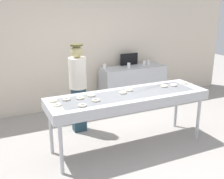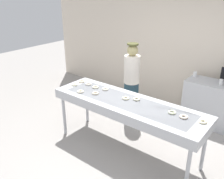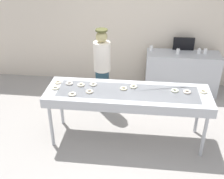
% 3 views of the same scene
% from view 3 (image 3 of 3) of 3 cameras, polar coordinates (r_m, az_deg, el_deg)
% --- Properties ---
extents(ground_plane, '(16.00, 16.00, 0.00)m').
position_cam_3_polar(ground_plane, '(5.02, 2.93, -9.80)').
color(ground_plane, '#9E9993').
extents(back_wall, '(8.00, 0.12, 2.96)m').
position_cam_3_polar(back_wall, '(6.37, 4.64, 13.94)').
color(back_wall, beige).
rests_on(back_wall, ground).
extents(fryer_conveyor, '(2.65, 0.78, 0.94)m').
position_cam_3_polar(fryer_conveyor, '(4.53, 3.20, -1.30)').
color(fryer_conveyor, '#B7BABF').
rests_on(fryer_conveyor, ground).
extents(sugar_donut_0, '(0.15, 0.15, 0.03)m').
position_cam_3_polar(sugar_donut_0, '(4.67, -3.84, 1.07)').
color(sugar_donut_0, '#EFE7CE').
rests_on(sugar_donut_0, fryer_conveyor).
extents(sugar_donut_1, '(0.17, 0.17, 0.03)m').
position_cam_3_polar(sugar_donut_1, '(4.64, -11.49, 0.33)').
color(sugar_donut_1, '#F7F0C8').
rests_on(sugar_donut_1, fryer_conveyor).
extents(sugar_donut_2, '(0.16, 0.16, 0.03)m').
position_cam_3_polar(sugar_donut_2, '(4.60, 4.45, 0.61)').
color(sugar_donut_2, '#EFEBC6').
rests_on(sugar_donut_2, fryer_conveyor).
extents(sugar_donut_3, '(0.13, 0.13, 0.03)m').
position_cam_3_polar(sugar_donut_3, '(4.46, -4.61, -0.40)').
color(sugar_donut_3, '#F7E6C5').
rests_on(sugar_donut_3, fryer_conveyor).
extents(sugar_donut_4, '(0.13, 0.13, 0.03)m').
position_cam_3_polar(sugar_donut_4, '(4.60, 15.08, -0.45)').
color(sugar_donut_4, '#FCE9D0').
rests_on(sugar_donut_4, fryer_conveyor).
extents(sugar_donut_5, '(0.15, 0.15, 0.03)m').
position_cam_3_polar(sugar_donut_5, '(4.67, -6.36, 0.96)').
color(sugar_donut_5, '#F0E6C5').
rests_on(sugar_donut_5, fryer_conveyor).
extents(sugar_donut_6, '(0.14, 0.14, 0.03)m').
position_cam_3_polar(sugar_donut_6, '(4.54, 2.39, 0.23)').
color(sugar_donut_6, '#FCF2C8').
rests_on(sugar_donut_6, fryer_conveyor).
extents(sugar_donut_7, '(0.17, 0.17, 0.03)m').
position_cam_3_polar(sugar_donut_7, '(4.59, 12.69, -0.19)').
color(sugar_donut_7, '#EBF1C8').
rests_on(sugar_donut_7, fryer_conveyor).
extents(sugar_donut_8, '(0.14, 0.14, 0.03)m').
position_cam_3_polar(sugar_donut_8, '(4.42, -8.12, -0.95)').
color(sugar_donut_8, white).
rests_on(sugar_donut_8, fryer_conveyor).
extents(sugar_donut_9, '(0.17, 0.17, 0.03)m').
position_cam_3_polar(sugar_donut_9, '(4.81, -10.98, 1.47)').
color(sugar_donut_9, '#F9E6C5').
rests_on(sugar_donut_9, fryer_conveyor).
extents(sugar_donut_10, '(0.17, 0.17, 0.03)m').
position_cam_3_polar(sugar_donut_10, '(4.74, -8.69, 1.26)').
color(sugar_donut_10, silver).
rests_on(sugar_donut_10, fryer_conveyor).
extents(sugar_donut_11, '(0.14, 0.14, 0.03)m').
position_cam_3_polar(sugar_donut_11, '(4.68, 18.17, -0.39)').
color(sugar_donut_11, '#FCF2C6').
rests_on(sugar_donut_11, fryer_conveyor).
extents(worker_baker, '(0.32, 0.32, 1.66)m').
position_cam_3_polar(worker_baker, '(5.37, -2.02, 4.74)').
color(worker_baker, '#1F3C4B').
rests_on(worker_baker, ground).
extents(prep_counter, '(1.56, 0.53, 0.92)m').
position_cam_3_polar(prep_counter, '(6.37, 13.96, 3.30)').
color(prep_counter, '#B7BABF').
rests_on(prep_counter, ground).
extents(paper_cup_0, '(0.07, 0.07, 0.11)m').
position_cam_3_polar(paper_cup_0, '(6.12, 13.31, 7.57)').
color(paper_cup_0, white).
rests_on(paper_cup_0, prep_counter).
extents(paper_cup_1, '(0.07, 0.07, 0.11)m').
position_cam_3_polar(paper_cup_1, '(6.19, 8.00, 8.33)').
color(paper_cup_1, white).
rests_on(paper_cup_1, prep_counter).
extents(paper_cup_2, '(0.07, 0.07, 0.11)m').
position_cam_3_polar(paper_cup_2, '(6.26, 17.36, 7.50)').
color(paper_cup_2, white).
rests_on(paper_cup_2, prep_counter).
extents(paper_cup_3, '(0.07, 0.07, 0.11)m').
position_cam_3_polar(paper_cup_3, '(6.29, 18.51, 7.40)').
color(paper_cup_3, white).
rests_on(paper_cup_3, prep_counter).
extents(menu_display, '(0.45, 0.04, 0.28)m').
position_cam_3_polar(menu_display, '(6.34, 14.41, 9.02)').
color(menu_display, black).
rests_on(menu_display, prep_counter).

